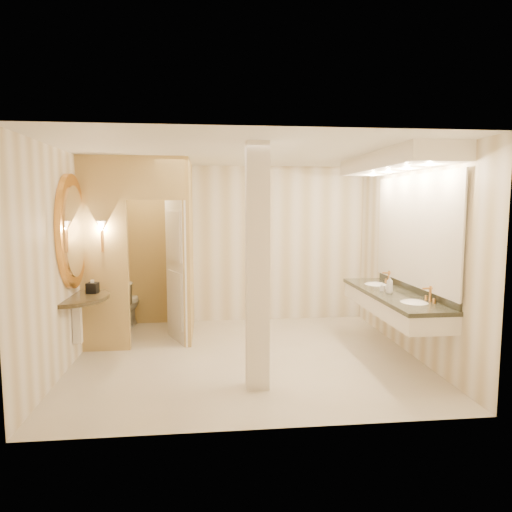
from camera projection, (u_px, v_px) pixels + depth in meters
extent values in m
plane|color=beige|center=(246.00, 357.00, 6.13)|extent=(4.50, 4.50, 0.00)
plane|color=silver|center=(246.00, 153.00, 5.83)|extent=(4.50, 4.50, 0.00)
cube|color=white|center=(236.00, 244.00, 7.96)|extent=(4.50, 0.02, 2.70)
cube|color=white|center=(266.00, 283.00, 4.01)|extent=(4.50, 0.02, 2.70)
cube|color=white|center=(68.00, 259.00, 5.74)|extent=(0.02, 4.00, 2.70)
cube|color=white|center=(410.00, 255.00, 6.22)|extent=(0.02, 4.00, 2.70)
cube|color=tan|center=(188.00, 249.00, 7.13)|extent=(0.10, 1.50, 2.70)
cube|color=tan|center=(104.00, 255.00, 6.27)|extent=(0.65, 0.10, 2.70)
cube|color=tan|center=(155.00, 178.00, 6.23)|extent=(0.80, 0.10, 0.60)
cube|color=white|center=(177.00, 271.00, 6.77)|extent=(0.37, 0.75, 2.10)
cylinder|color=#CF8D42|center=(102.00, 241.00, 6.18)|extent=(0.03, 0.03, 0.30)
cone|color=white|center=(102.00, 226.00, 6.16)|extent=(0.14, 0.14, 0.14)
cube|color=white|center=(393.00, 303.00, 6.09)|extent=(0.60, 2.32, 0.24)
cube|color=black|center=(393.00, 294.00, 6.08)|extent=(0.64, 2.36, 0.05)
cube|color=black|center=(413.00, 289.00, 6.10)|extent=(0.03, 2.32, 0.10)
ellipsoid|color=white|center=(414.00, 306.00, 5.46)|extent=(0.40, 0.44, 0.15)
cylinder|color=#CF8D42|center=(430.00, 295.00, 5.47)|extent=(0.03, 0.03, 0.22)
ellipsoid|color=white|center=(376.00, 287.00, 6.70)|extent=(0.40, 0.44, 0.15)
cylinder|color=#CF8D42|center=(389.00, 278.00, 6.71)|extent=(0.03, 0.03, 0.22)
cube|color=white|center=(415.00, 230.00, 6.01)|extent=(0.03, 2.32, 1.40)
cube|color=white|center=(397.00, 162.00, 5.88)|extent=(0.75, 2.52, 0.22)
cylinder|color=black|center=(73.00, 298.00, 5.85)|extent=(1.11, 1.11, 0.05)
cube|color=white|center=(77.00, 320.00, 5.89)|extent=(0.10, 0.10, 0.60)
cylinder|color=gold|center=(72.00, 232.00, 5.76)|extent=(0.07, 1.11, 1.11)
cylinder|color=white|center=(75.00, 231.00, 5.76)|extent=(0.02, 0.89, 0.89)
cube|color=white|center=(257.00, 268.00, 4.97)|extent=(0.25, 0.25, 2.70)
cube|color=black|center=(93.00, 288.00, 6.01)|extent=(0.16, 0.16, 0.14)
imported|color=white|center=(124.00, 303.00, 7.58)|extent=(0.56, 0.86, 0.83)
imported|color=beige|center=(382.00, 287.00, 6.16)|extent=(0.07, 0.07, 0.12)
imported|color=silver|center=(388.00, 286.00, 6.21)|extent=(0.11, 0.11, 0.13)
imported|color=#C6B28C|center=(390.00, 284.00, 6.00)|extent=(0.11, 0.11, 0.24)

